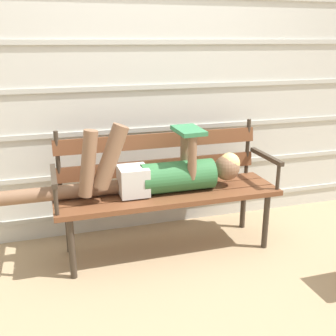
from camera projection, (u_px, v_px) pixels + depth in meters
name	position (u px, v px, depth m)	size (l,w,h in m)	color
ground_plane	(172.00, 256.00, 2.96)	(12.00, 12.00, 0.00)	tan
house_siding	(150.00, 87.00, 3.15)	(5.15, 0.08, 2.33)	beige
park_bench	(165.00, 183.00, 2.97)	(1.61, 0.48, 0.91)	brown
reclining_person	(157.00, 173.00, 2.85)	(1.73, 0.27, 0.54)	#33703D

